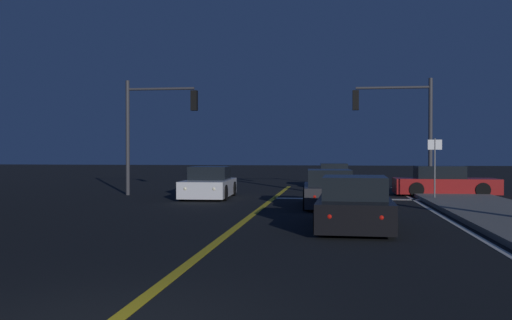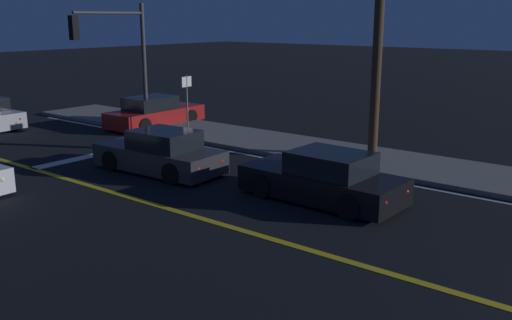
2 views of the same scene
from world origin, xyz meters
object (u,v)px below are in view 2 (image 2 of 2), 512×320
(car_far_approaching_charcoal, at_px, (160,154))
(car_lead_oncoming_black, at_px, (324,179))
(street_sign_corner, at_px, (187,96))
(traffic_signal_near_right, at_px, (118,48))
(car_following_oncoming_red, at_px, (154,113))

(car_far_approaching_charcoal, bearing_deg, car_lead_oncoming_black, -85.61)
(car_far_approaching_charcoal, relative_size, car_lead_oncoming_black, 0.98)
(car_far_approaching_charcoal, relative_size, street_sign_corner, 1.72)
(traffic_signal_near_right, bearing_deg, car_lead_oncoming_black, 77.60)
(car_following_oncoming_red, height_order, traffic_signal_near_right, traffic_signal_near_right)
(car_following_oncoming_red, relative_size, car_far_approaching_charcoal, 1.06)
(car_following_oncoming_red, xyz_separation_m, car_far_approaching_charcoal, (-5.11, -5.99, -0.00))
(car_following_oncoming_red, relative_size, street_sign_corner, 1.82)
(car_lead_oncoming_black, distance_m, street_sign_corner, 9.26)
(car_following_oncoming_red, distance_m, traffic_signal_near_right, 3.52)
(car_far_approaching_charcoal, bearing_deg, street_sign_corner, 32.75)
(car_lead_oncoming_black, xyz_separation_m, street_sign_corner, (3.49, 8.50, 1.10))
(car_far_approaching_charcoal, height_order, street_sign_corner, street_sign_corner)
(car_far_approaching_charcoal, xyz_separation_m, car_lead_oncoming_black, (0.69, -5.53, 0.00))
(traffic_signal_near_right, bearing_deg, car_far_approaching_charcoal, 61.21)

